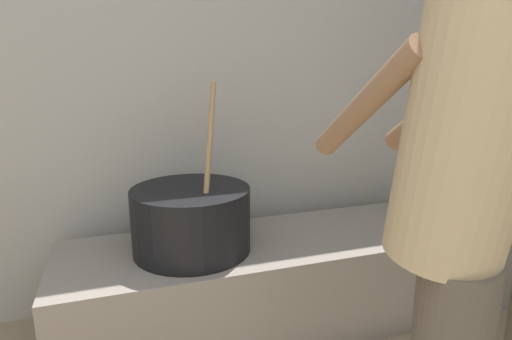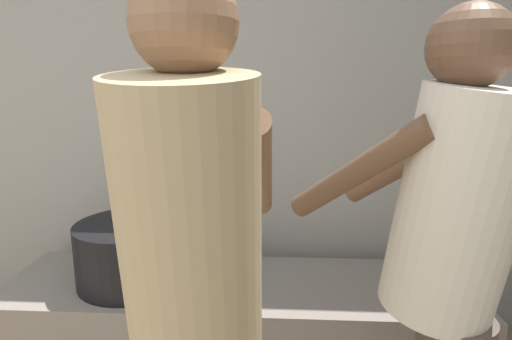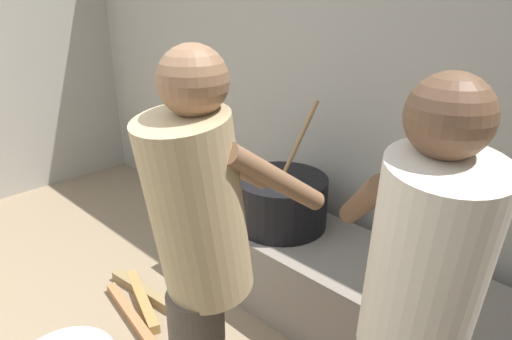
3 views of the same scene
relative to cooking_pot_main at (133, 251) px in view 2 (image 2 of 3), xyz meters
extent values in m
cube|color=#9E998E|center=(-0.23, 0.52, 0.64)|extent=(5.08, 0.20, 2.47)
cube|color=slate|center=(0.50, 0.00, -0.37)|extent=(2.21, 0.60, 0.45)
cylinder|color=black|center=(0.00, 0.00, 0.00)|extent=(0.52, 0.52, 0.29)
cylinder|color=#937047|center=(0.09, 0.00, 0.34)|extent=(0.13, 0.24, 0.51)
cylinder|color=tan|center=(0.51, -0.98, 0.49)|extent=(0.30, 0.39, 0.66)
sphere|color=brown|center=(0.51, -0.97, 0.90)|extent=(0.21, 0.21, 0.21)
cylinder|color=brown|center=(0.64, -0.74, 0.56)|extent=(0.07, 0.47, 0.36)
cylinder|color=brown|center=(0.37, -0.75, 0.56)|extent=(0.07, 0.47, 0.36)
cylinder|color=beige|center=(1.16, -0.74, 0.47)|extent=(0.48, 0.48, 0.65)
sphere|color=brown|center=(1.15, -0.73, 0.87)|extent=(0.21, 0.21, 0.21)
cylinder|color=brown|center=(1.11, -0.48, 0.54)|extent=(0.36, 0.39, 0.35)
cylinder|color=brown|center=(0.91, -0.66, 0.54)|extent=(0.36, 0.39, 0.35)
camera|label=1|loc=(-0.29, -1.77, 0.66)|focal=29.69mm
camera|label=2|loc=(0.69, -1.77, 0.78)|focal=28.21mm
camera|label=3|loc=(1.56, -1.77, 1.15)|focal=32.19mm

